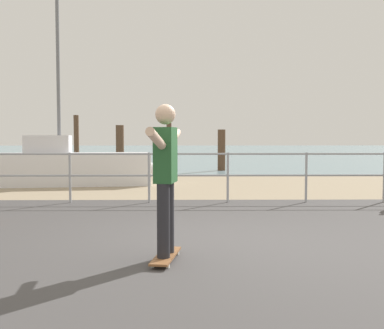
{
  "coord_description": "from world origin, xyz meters",
  "views": [
    {
      "loc": [
        -0.43,
        -6.1,
        1.39
      ],
      "look_at": [
        -0.33,
        2.0,
        0.9
      ],
      "focal_mm": 44.48,
      "sensor_mm": 36.0,
      "label": 1
    }
  ],
  "objects": [
    {
      "name": "beach_strip",
      "position": [
        0.0,
        7.0,
        0.0
      ],
      "size": [
        24.0,
        6.0,
        0.04
      ],
      "primitive_type": "cube",
      "color": "tan",
      "rests_on": "ground"
    },
    {
      "name": "skateboard",
      "position": [
        -0.65,
        -0.95,
        0.07
      ],
      "size": [
        0.33,
        0.82,
        0.08
      ],
      "color": "brown",
      "rests_on": "ground"
    },
    {
      "name": "groyne_post_3",
      "position": [
        0.98,
        12.6,
        0.82
      ],
      "size": [
        0.3,
        0.3,
        1.63
      ],
      "primitive_type": "cylinder",
      "color": "#513826",
      "rests_on": "ground"
    },
    {
      "name": "sea_surface",
      "position": [
        0.0,
        35.0,
        0.0
      ],
      "size": [
        72.0,
        50.0,
        0.04
      ],
      "primitive_type": "cube",
      "color": "#75939E",
      "rests_on": "ground"
    },
    {
      "name": "groyne_post_0",
      "position": [
        -5.67,
        16.71,
        1.18
      ],
      "size": [
        0.24,
        0.24,
        2.37
      ],
      "primitive_type": "cylinder",
      "color": "#513826",
      "rests_on": "ground"
    },
    {
      "name": "sailboat",
      "position": [
        -3.49,
        7.2,
        0.52
      ],
      "size": [
        5.05,
        1.95,
        5.17
      ],
      "color": "silver",
      "rests_on": "ground"
    },
    {
      "name": "groyne_post_2",
      "position": [
        -1.24,
        16.78,
        1.0
      ],
      "size": [
        0.24,
        0.24,
        2.0
      ],
      "primitive_type": "cylinder",
      "color": "#513826",
      "rests_on": "ground"
    },
    {
      "name": "ground_plane",
      "position": [
        0.0,
        -1.0,
        0.0
      ],
      "size": [
        24.0,
        10.0,
        0.04
      ],
      "primitive_type": "cube",
      "color": "#474444",
      "rests_on": "ground"
    },
    {
      "name": "skateboarder",
      "position": [
        -0.65,
        -0.95,
        1.02
      ],
      "size": [
        0.32,
        1.44,
        1.65
      ],
      "color": "#26262B",
      "rests_on": "skateboard"
    },
    {
      "name": "groyne_post_1",
      "position": [
        -3.45,
        15.72,
        0.94
      ],
      "size": [
        0.37,
        0.37,
        1.87
      ],
      "primitive_type": "cylinder",
      "color": "#513826",
      "rests_on": "ground"
    },
    {
      "name": "railing_fence",
      "position": [
        -0.38,
        3.6,
        0.7
      ],
      "size": [
        11.36,
        0.05,
        1.05
      ],
      "color": "#9EA0A5",
      "rests_on": "ground"
    }
  ]
}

